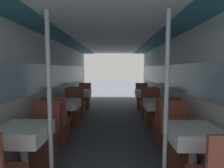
# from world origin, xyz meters

# --- Properties ---
(wall_left) EXTENTS (0.05, 8.49, 2.16)m
(wall_left) POSITION_xyz_m (-1.44, 2.84, 1.11)
(wall_left) COLOR silver
(wall_left) RESTS_ON ground_plane
(wall_right) EXTENTS (0.05, 8.49, 2.16)m
(wall_right) POSITION_xyz_m (1.44, 2.84, 1.11)
(wall_right) COLOR silver
(wall_right) RESTS_ON ground_plane
(ceiling_panel) EXTENTS (2.88, 8.49, 0.07)m
(ceiling_panel) POSITION_xyz_m (0.00, 2.84, 2.20)
(ceiling_panel) COLOR white
(ceiling_panel) RESTS_ON wall_left
(dining_table_left_0) EXTENTS (0.60, 0.60, 0.76)m
(dining_table_left_0) POSITION_xyz_m (-1.06, 0.88, 0.64)
(dining_table_left_0) COLOR #4C4C51
(dining_table_left_0) RESTS_ON ground_plane
(chair_left_far_0) EXTENTS (0.45, 0.45, 0.94)m
(chair_left_far_0) POSITION_xyz_m (-1.06, 1.43, 0.29)
(chair_left_far_0) COLOR brown
(chair_left_far_0) RESTS_ON ground_plane
(support_pole_left_0) EXTENTS (0.05, 0.05, 2.16)m
(support_pole_left_0) POSITION_xyz_m (-0.71, 0.88, 1.08)
(support_pole_left_0) COLOR silver
(support_pole_left_0) RESTS_ON ground_plane
(dining_table_left_1) EXTENTS (0.60, 0.60, 0.76)m
(dining_table_left_1) POSITION_xyz_m (-1.06, 2.71, 0.64)
(dining_table_left_1) COLOR #4C4C51
(dining_table_left_1) RESTS_ON ground_plane
(chair_left_near_1) EXTENTS (0.45, 0.45, 0.94)m
(chair_left_near_1) POSITION_xyz_m (-1.06, 2.16, 0.29)
(chair_left_near_1) COLOR brown
(chair_left_near_1) RESTS_ON ground_plane
(chair_left_far_1) EXTENTS (0.45, 0.45, 0.94)m
(chair_left_far_1) POSITION_xyz_m (-1.06, 3.26, 0.29)
(chair_left_far_1) COLOR brown
(chair_left_far_1) RESTS_ON ground_plane
(dining_table_left_2) EXTENTS (0.60, 0.60, 0.76)m
(dining_table_left_2) POSITION_xyz_m (-1.06, 4.54, 0.64)
(dining_table_left_2) COLOR #4C4C51
(dining_table_left_2) RESTS_ON ground_plane
(chair_left_near_2) EXTENTS (0.45, 0.45, 0.94)m
(chair_left_near_2) POSITION_xyz_m (-1.06, 3.98, 0.29)
(chair_left_near_2) COLOR brown
(chair_left_near_2) RESTS_ON ground_plane
(chair_left_far_2) EXTENTS (0.45, 0.45, 0.94)m
(chair_left_far_2) POSITION_xyz_m (-1.06, 5.09, 0.29)
(chair_left_far_2) COLOR brown
(chair_left_far_2) RESTS_ON ground_plane
(dining_table_right_0) EXTENTS (0.60, 0.60, 0.76)m
(dining_table_right_0) POSITION_xyz_m (1.06, 0.88, 0.64)
(dining_table_right_0) COLOR #4C4C51
(dining_table_right_0) RESTS_ON ground_plane
(chair_right_far_0) EXTENTS (0.45, 0.45, 0.94)m
(chair_right_far_0) POSITION_xyz_m (1.06, 1.43, 0.29)
(chair_right_far_0) COLOR brown
(chair_right_far_0) RESTS_ON ground_plane
(support_pole_right_0) EXTENTS (0.05, 0.05, 2.16)m
(support_pole_right_0) POSITION_xyz_m (0.71, 0.88, 1.08)
(support_pole_right_0) COLOR silver
(support_pole_right_0) RESTS_ON ground_plane
(dining_table_right_1) EXTENTS (0.60, 0.60, 0.76)m
(dining_table_right_1) POSITION_xyz_m (1.06, 2.71, 0.64)
(dining_table_right_1) COLOR #4C4C51
(dining_table_right_1) RESTS_ON ground_plane
(chair_right_near_1) EXTENTS (0.45, 0.45, 0.94)m
(chair_right_near_1) POSITION_xyz_m (1.06, 2.16, 0.29)
(chair_right_near_1) COLOR brown
(chair_right_near_1) RESTS_ON ground_plane
(chair_right_far_1) EXTENTS (0.45, 0.45, 0.94)m
(chair_right_far_1) POSITION_xyz_m (1.06, 3.26, 0.29)
(chair_right_far_1) COLOR brown
(chair_right_far_1) RESTS_ON ground_plane
(dining_table_right_2) EXTENTS (0.60, 0.60, 0.76)m
(dining_table_right_2) POSITION_xyz_m (1.06, 4.54, 0.64)
(dining_table_right_2) COLOR #4C4C51
(dining_table_right_2) RESTS_ON ground_plane
(chair_right_near_2) EXTENTS (0.45, 0.45, 0.94)m
(chair_right_near_2) POSITION_xyz_m (1.06, 3.98, 0.29)
(chair_right_near_2) COLOR brown
(chair_right_near_2) RESTS_ON ground_plane
(chair_right_far_2) EXTENTS (0.45, 0.45, 0.94)m
(chair_right_far_2) POSITION_xyz_m (1.06, 5.09, 0.29)
(chair_right_far_2) COLOR brown
(chair_right_far_2) RESTS_ON ground_plane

